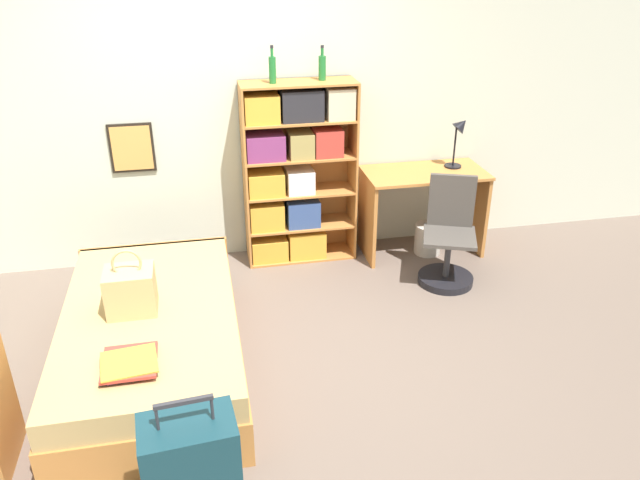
% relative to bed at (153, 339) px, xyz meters
% --- Properties ---
extents(ground_plane, '(14.00, 14.00, 0.00)m').
position_rel_bed_xyz_m(ground_plane, '(0.62, -0.02, -0.23)').
color(ground_plane, '#66564C').
extents(wall_back, '(10.00, 0.09, 2.60)m').
position_rel_bed_xyz_m(wall_back, '(0.62, 1.61, 1.07)').
color(wall_back, beige).
rests_on(wall_back, ground_plane).
extents(bed, '(1.11, 1.96, 0.46)m').
position_rel_bed_xyz_m(bed, '(0.00, 0.00, 0.00)').
color(bed, '#B77538').
rests_on(bed, ground_plane).
extents(handbag, '(0.30, 0.26, 0.43)m').
position_rel_bed_xyz_m(handbag, '(-0.09, -0.00, 0.38)').
color(handbag, tan).
rests_on(handbag, bed).
extents(book_stack_on_bed, '(0.33, 0.33, 0.05)m').
position_rel_bed_xyz_m(book_stack_on_bed, '(-0.08, -0.61, 0.26)').
color(book_stack_on_bed, '#232328').
rests_on(book_stack_on_bed, bed).
extents(bookcase, '(0.94, 0.33, 1.55)m').
position_rel_bed_xyz_m(bookcase, '(1.17, 1.39, 0.57)').
color(bookcase, '#B77538').
rests_on(bookcase, ground_plane).
extents(bottle_green, '(0.06, 0.06, 0.29)m').
position_rel_bed_xyz_m(bottle_green, '(1.02, 1.38, 1.44)').
color(bottle_green, '#1E6B2D').
rests_on(bottle_green, bookcase).
extents(bottle_brown, '(0.06, 0.06, 0.27)m').
position_rel_bed_xyz_m(bottle_brown, '(1.42, 1.41, 1.43)').
color(bottle_brown, '#1E6B2D').
rests_on(bottle_brown, bookcase).
extents(desk, '(1.05, 0.55, 0.76)m').
position_rel_bed_xyz_m(desk, '(2.30, 1.28, 0.29)').
color(desk, '#B77538').
rests_on(desk, ground_plane).
extents(desk_lamp, '(0.20, 0.15, 0.46)m').
position_rel_bed_xyz_m(desk_lamp, '(2.62, 1.35, 0.84)').
color(desk_lamp, black).
rests_on(desk_lamp, desk).
extents(desk_chair, '(0.53, 0.53, 0.88)m').
position_rel_bed_xyz_m(desk_chair, '(2.34, 0.73, 0.05)').
color(desk_chair, black).
rests_on(desk_chair, ground_plane).
extents(waste_bin, '(0.24, 0.24, 0.27)m').
position_rel_bed_xyz_m(waste_bin, '(2.36, 1.23, -0.09)').
color(waste_bin, '#B7B2A8').
rests_on(waste_bin, ground_plane).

